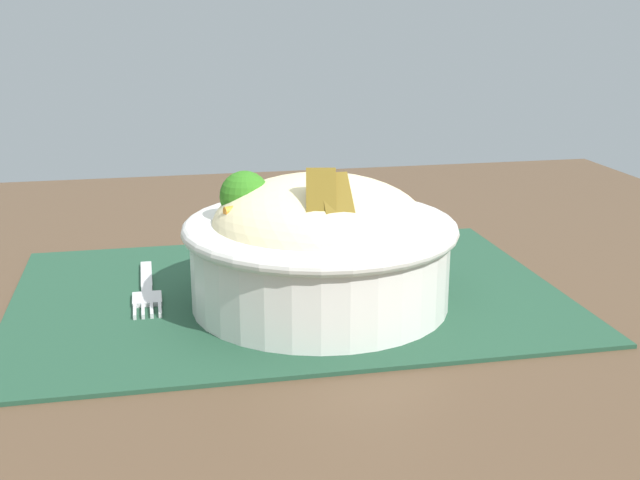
# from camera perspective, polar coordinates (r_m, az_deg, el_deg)

# --- Properties ---
(table) EXTENTS (1.06, 0.94, 0.70)m
(table) POSITION_cam_1_polar(r_m,az_deg,el_deg) (0.68, -2.93, -9.02)
(table) COLOR #4C3826
(table) RESTS_ON ground_plane
(placemat) EXTENTS (0.42, 0.30, 0.00)m
(placemat) POSITION_cam_1_polar(r_m,az_deg,el_deg) (0.64, -2.25, -3.78)
(placemat) COLOR #1E422D
(placemat) RESTS_ON table
(bowl) EXTENTS (0.20, 0.20, 0.11)m
(bowl) POSITION_cam_1_polar(r_m,az_deg,el_deg) (0.60, -0.05, -0.27)
(bowl) COLOR silver
(bowl) RESTS_ON placemat
(fork) EXTENTS (0.02, 0.13, 0.00)m
(fork) POSITION_cam_1_polar(r_m,az_deg,el_deg) (0.65, -12.03, -3.47)
(fork) COLOR #BBBBBB
(fork) RESTS_ON placemat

